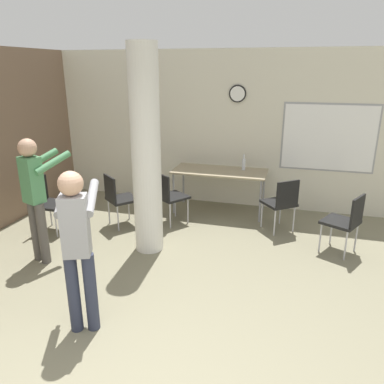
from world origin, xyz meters
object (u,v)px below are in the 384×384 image
object	(u,v)px
chair_table_left	(169,194)
chair_near_pillar	(118,196)
folding_table	(220,173)
chair_by_left_wall	(47,200)
bottle_on_table	(244,164)
person_playing_front	(77,240)
person_watching_back	(35,191)
chair_mid_room	(346,219)
chair_table_right	(282,201)

from	to	relation	value
chair_table_left	chair_near_pillar	bearing A→B (deg)	-156.76
folding_table	chair_table_left	xyz separation A→B (m)	(-0.69, -0.75, -0.21)
chair_table_left	chair_by_left_wall	bearing A→B (deg)	-155.45
chair_by_left_wall	chair_table_left	bearing A→B (deg)	24.55
bottle_on_table	chair_near_pillar	distance (m)	2.23
bottle_on_table	chair_near_pillar	bearing A→B (deg)	-146.38
person_playing_front	person_watching_back	size ratio (longest dim) A/B	0.98
folding_table	chair_mid_room	distance (m)	2.30
chair_near_pillar	chair_table_left	bearing A→B (deg)	23.24
chair_table_left	person_watching_back	world-z (taller)	person_watching_back
chair_mid_room	person_playing_front	xyz separation A→B (m)	(-2.63, -2.38, 0.45)
chair_near_pillar	person_watching_back	world-z (taller)	person_watching_back
chair_near_pillar	person_playing_front	size ratio (longest dim) A/B	0.53
folding_table	chair_near_pillar	size ratio (longest dim) A/B	1.88
bottle_on_table	chair_by_left_wall	distance (m)	3.32
bottle_on_table	folding_table	bearing A→B (deg)	-159.89
chair_table_right	chair_mid_room	bearing A→B (deg)	-30.68
chair_mid_room	chair_table_right	world-z (taller)	same
bottle_on_table	person_playing_front	xyz separation A→B (m)	(-1.03, -3.64, 0.09)
folding_table	person_playing_front	world-z (taller)	person_playing_front
person_watching_back	chair_near_pillar	bearing A→B (deg)	70.10
chair_by_left_wall	person_playing_front	world-z (taller)	person_playing_front
chair_table_right	folding_table	bearing A→B (deg)	152.15
bottle_on_table	chair_table_left	bearing A→B (deg)	-140.38
chair_mid_room	chair_table_left	bearing A→B (deg)	172.35
chair_by_left_wall	chair_near_pillar	xyz separation A→B (m)	(0.99, 0.47, 0.00)
chair_near_pillar	chair_table_right	world-z (taller)	same
chair_table_left	person_watching_back	bearing A→B (deg)	-126.72
bottle_on_table	chair_mid_room	bearing A→B (deg)	-38.15
bottle_on_table	chair_mid_room	distance (m)	2.07
chair_table_left	chair_table_right	xyz separation A→B (m)	(1.80, 0.17, 0.00)
chair_table_right	person_playing_front	distance (m)	3.42
chair_table_left	person_playing_front	xyz separation A→B (m)	(0.05, -2.74, 0.45)
folding_table	chair_by_left_wall	xyz separation A→B (m)	(-2.43, -1.55, -0.21)
bottle_on_table	chair_by_left_wall	bearing A→B (deg)	-149.07
bottle_on_table	chair_by_left_wall	size ratio (longest dim) A/B	0.32
person_playing_front	person_watching_back	world-z (taller)	person_watching_back
chair_near_pillar	chair_mid_room	xyz separation A→B (m)	(3.44, -0.04, 0.00)
chair_by_left_wall	person_watching_back	distance (m)	1.10
bottle_on_table	chair_table_right	world-z (taller)	bottle_on_table
chair_near_pillar	person_playing_front	bearing A→B (deg)	-71.66
folding_table	person_watching_back	distance (m)	3.09
folding_table	chair_table_right	xyz separation A→B (m)	(1.11, -0.59, -0.21)
folding_table	person_watching_back	xyz separation A→B (m)	(-1.92, -2.40, 0.26)
chair_near_pillar	chair_table_right	xyz separation A→B (m)	(2.55, 0.49, 0.00)
bottle_on_table	chair_by_left_wall	world-z (taller)	bottle_on_table
folding_table	chair_table_left	bearing A→B (deg)	-132.44
folding_table	chair_near_pillar	xyz separation A→B (m)	(-1.44, -1.07, -0.21)
folding_table	bottle_on_table	bearing A→B (deg)	20.11
chair_by_left_wall	chair_table_right	world-z (taller)	same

